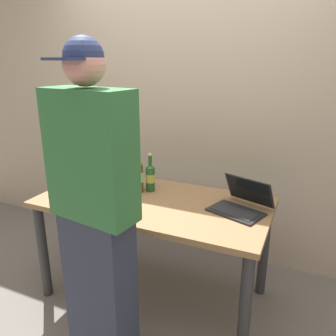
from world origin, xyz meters
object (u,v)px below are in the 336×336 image
Objects in this scene: laptop at (241,203)px; person_figure at (95,221)px; beer_bottle_brown at (150,177)px; beer_bottle_dark at (139,176)px; beer_bottle_amber at (136,173)px; coffee_mug at (77,181)px.

person_figure is at bearing -128.71° from laptop.
beer_bottle_brown is (-0.69, 0.06, 0.06)m from laptop.
beer_bottle_amber is (-0.07, 0.07, -0.01)m from beer_bottle_dark.
coffee_mug is (-0.56, -0.15, -0.07)m from beer_bottle_brown.
person_figure is (0.16, -0.75, 0.02)m from beer_bottle_dark.
beer_bottle_brown is at bearing 96.46° from person_figure.
beer_bottle_dark is 0.18× the size of person_figure.
beer_bottle_dark is at bearing -46.67° from beer_bottle_amber.
laptop is 0.70m from beer_bottle_brown.
beer_bottle_brown is at bearing 15.14° from coffee_mug.
laptop is 0.76m from beer_bottle_dark.
laptop reaches higher than coffee_mug.
beer_bottle_amber is at bearing 105.18° from person_figure.
beer_bottle_brown is 0.89× the size of beer_bottle_dark.
beer_bottle_dark is (-0.07, -0.06, 0.02)m from beer_bottle_brown.
beer_bottle_dark reaches higher than beer_bottle_brown.
beer_bottle_amber is (-0.82, 0.08, 0.07)m from laptop.
beer_bottle_brown is 0.82m from person_figure.
beer_bottle_brown is at bearing 174.88° from laptop.
person_figure is at bearing -45.34° from coffee_mug.
person_figure reaches higher than coffee_mug.
beer_bottle_brown is at bearing -5.96° from beer_bottle_amber.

